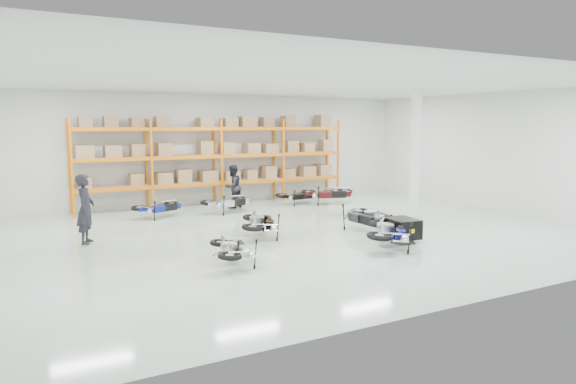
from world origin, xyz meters
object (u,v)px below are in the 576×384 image
moto_back_b (227,199)px  person_left (85,209)px  moto_silver_left (233,245)px  person_back (233,187)px  moto_touring_right (367,213)px  moto_blue_centre (389,227)px  moto_back_c (298,193)px  moto_back_a (159,204)px  moto_black_far_left (260,219)px  moto_back_d (328,190)px  trailer (402,228)px

moto_back_b → person_left: size_ratio=0.89×
moto_silver_left → person_back: person_back is taller
moto_touring_right → moto_blue_centre: bearing=-110.6°
moto_back_b → moto_back_c: moto_back_b is taller
moto_touring_right → person_back: bearing=108.9°
person_left → moto_touring_right: bearing=-87.4°
moto_back_a → moto_back_c: moto_back_a is taller
moto_touring_right → person_back: size_ratio=1.11×
moto_back_a → moto_black_far_left: bearing=-177.2°
moto_blue_centre → person_left: (-7.01, 4.43, 0.38)m
moto_back_c → moto_back_d: (1.15, -0.53, 0.10)m
moto_touring_right → moto_back_d: bearing=71.1°
moto_black_far_left → moto_back_a: 4.95m
moto_touring_right → moto_back_d: size_ratio=1.00×
moto_touring_right → moto_back_c: (0.77, 5.76, -0.10)m
moto_blue_centre → moto_black_far_left: bearing=-8.6°
moto_silver_left → moto_back_d: moto_back_d is taller
person_left → moto_back_a: bearing=-23.1°
moto_back_a → moto_back_c: 5.85m
person_back → trailer: bearing=76.0°
moto_black_far_left → moto_back_c: 6.43m
moto_blue_centre → moto_back_c: moto_blue_centre is taller
moto_black_far_left → moto_back_b: size_ratio=1.05×
moto_touring_right → trailer: moto_touring_right is taller
trailer → moto_back_b: bearing=116.5°
moto_touring_right → person_back: person_back is taller
moto_silver_left → person_left: (-2.72, 4.04, 0.48)m
moto_silver_left → trailer: 5.10m
moto_touring_right → person_left: size_ratio=0.98×
moto_touring_right → trailer: (0.00, -1.60, -0.20)m
moto_black_far_left → moto_touring_right: 3.37m
moto_black_far_left → person_back: bearing=-79.6°
moto_blue_centre → moto_silver_left: moto_blue_centre is taller
moto_black_far_left → moto_back_a: bearing=-44.5°
moto_silver_left → moto_touring_right: (5.10, 1.64, 0.10)m
moto_blue_centre → moto_back_d: 7.75m
moto_back_d → moto_touring_right: bearing=178.8°
trailer → moto_back_d: 7.10m
person_left → person_back: (5.87, 3.72, -0.11)m
moto_silver_left → person_left: bearing=-43.9°
moto_back_c → trailer: bearing=170.1°
moto_silver_left → trailer: moto_silver_left is taller
moto_back_b → person_left: 5.99m
moto_silver_left → person_back: size_ratio=0.92×
moto_touring_right → person_back: (-1.96, 6.13, 0.28)m
moto_back_c → moto_back_d: moto_back_d is taller
moto_back_a → moto_back_c: bearing=-104.6°
moto_back_b → person_left: (-5.27, -2.80, 0.44)m
moto_back_a → moto_back_b: bearing=-112.2°
moto_touring_right → moto_back_b: size_ratio=1.11×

